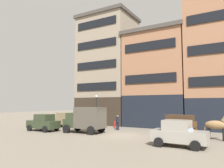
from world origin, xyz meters
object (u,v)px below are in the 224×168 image
(sedan_light, at_px, (43,123))
(sedan_dark, at_px, (179,133))
(cargo_wagon, at_px, (180,124))
(delivery_truck_near, at_px, (85,119))
(draft_horse, at_px, (217,125))
(fire_hydrant_curbside, at_px, (115,124))
(pedestrian_officer, at_px, (118,121))
(streetlamp_curbside, at_px, (96,106))
(sedan_parked_curb, at_px, (64,120))

(sedan_light, bearing_deg, sedan_dark, -5.62)
(cargo_wagon, xyz_separation_m, delivery_truck_near, (-9.15, -1.79, 0.28))
(draft_horse, height_order, fire_hydrant_curbside, draft_horse)
(sedan_light, distance_m, fire_hydrant_curbside, 8.57)
(sedan_dark, distance_m, pedestrian_officer, 10.53)
(streetlamp_curbside, bearing_deg, sedan_dark, -33.44)
(streetlamp_curbside, xyz_separation_m, fire_hydrant_curbside, (2.87, -0.08, -2.24))
(streetlamp_curbside, bearing_deg, delivery_truck_near, -65.25)
(draft_horse, distance_m, sedan_dark, 4.76)
(sedan_light, relative_size, sedan_parked_curb, 0.98)
(delivery_truck_near, height_order, sedan_parked_curb, delivery_truck_near)
(delivery_truck_near, relative_size, pedestrian_officer, 2.46)
(cargo_wagon, relative_size, fire_hydrant_curbside, 3.62)
(delivery_truck_near, distance_m, fire_hydrant_curbside, 5.94)
(draft_horse, distance_m, pedestrian_officer, 10.66)
(pedestrian_officer, relative_size, fire_hydrant_curbside, 2.16)
(sedan_parked_curb, bearing_deg, draft_horse, -5.09)
(draft_horse, distance_m, fire_hydrant_curbside, 12.67)
(sedan_parked_curb, height_order, pedestrian_officer, sedan_parked_curb)
(cargo_wagon, height_order, streetlamp_curbside, streetlamp_curbside)
(cargo_wagon, xyz_separation_m, pedestrian_officer, (-7.50, 2.09, -0.17))
(pedestrian_officer, bearing_deg, draft_horse, -11.34)
(draft_horse, xyz_separation_m, fire_hydrant_curbside, (-11.97, 4.08, -0.84))
(sedan_parked_curb, bearing_deg, sedan_dark, -20.11)
(sedan_dark, xyz_separation_m, fire_hydrant_curbside, (-9.91, 8.35, -0.49))
(draft_horse, distance_m, streetlamp_curbside, 15.47)
(delivery_truck_near, relative_size, fire_hydrant_curbside, 5.32)
(draft_horse, height_order, delivery_truck_near, delivery_truck_near)
(delivery_truck_near, xyz_separation_m, sedan_light, (-4.96, -1.02, -0.51))
(draft_horse, height_order, sedan_light, draft_horse)
(delivery_truck_near, xyz_separation_m, streetlamp_curbside, (-2.74, 5.94, 1.25))
(draft_horse, distance_m, delivery_truck_near, 12.23)
(cargo_wagon, relative_size, sedan_parked_curb, 0.80)
(sedan_dark, bearing_deg, delivery_truck_near, 166.03)
(pedestrian_officer, relative_size, streetlamp_curbside, 0.44)
(sedan_parked_curb, xyz_separation_m, pedestrian_officer, (7.72, 0.48, 0.07))
(cargo_wagon, distance_m, pedestrian_officer, 7.79)
(delivery_truck_near, relative_size, sedan_dark, 1.18)
(fire_hydrant_curbside, bearing_deg, streetlamp_curbside, 178.38)
(sedan_dark, bearing_deg, sedan_parked_curb, 159.89)
(cargo_wagon, bearing_deg, sedan_light, -168.75)
(sedan_dark, relative_size, sedan_light, 1.01)
(delivery_truck_near, distance_m, sedan_parked_curb, 6.98)
(cargo_wagon, bearing_deg, pedestrian_officer, 164.41)
(cargo_wagon, relative_size, draft_horse, 1.28)
(sedan_light, bearing_deg, sedan_parked_curb, 104.07)
(sedan_light, xyz_separation_m, sedan_parked_curb, (-1.11, 4.42, 0.00))
(streetlamp_curbside, bearing_deg, draft_horse, -15.65)
(fire_hydrant_curbside, bearing_deg, sedan_dark, -40.14)
(sedan_parked_curb, xyz_separation_m, fire_hydrant_curbside, (6.20, 2.46, -0.49))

